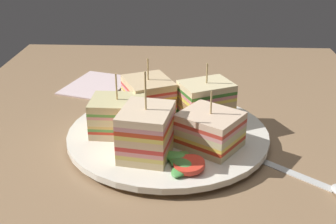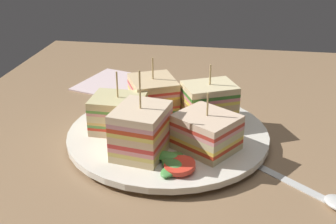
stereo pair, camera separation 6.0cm
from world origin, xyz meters
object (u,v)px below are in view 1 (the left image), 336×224
sandwich_wedge_4 (118,116)px  plate (168,135)px  sandwich_wedge_2 (206,101)px  chip_pile (178,129)px  sandwich_wedge_3 (149,96)px  napkin (97,85)px  sandwich_wedge_1 (210,130)px  sandwich_wedge_0 (146,132)px  spoon (332,187)px

sandwich_wedge_4 → plate: bearing=6.2°
sandwich_wedge_2 → chip_pile: bearing=31.5°
plate → sandwich_wedge_3: sandwich_wedge_3 is taller
sandwich_wedge_3 → sandwich_wedge_4: (6.75, -3.66, -0.21)cm
sandwich_wedge_4 → napkin: size_ratio=0.67×
sandwich_wedge_2 → chip_pile: 7.36cm
sandwich_wedge_1 → sandwich_wedge_4: 13.09cm
sandwich_wedge_2 → chip_pile: size_ratio=1.24×
sandwich_wedge_3 → sandwich_wedge_0: bearing=-21.1°
sandwich_wedge_0 → sandwich_wedge_1: sandwich_wedge_0 is taller
sandwich_wedge_0 → napkin: sandwich_wedge_0 is taller
sandwich_wedge_1 → spoon: 16.38cm
sandwich_wedge_0 → chip_pile: size_ratio=1.56×
napkin → sandwich_wedge_0: bearing=23.8°
sandwich_wedge_1 → sandwich_wedge_4: bearing=18.6°
sandwich_wedge_2 → napkin: (-16.79, -20.04, -4.20)cm
sandwich_wedge_3 → sandwich_wedge_4: bearing=-53.5°
plate → chip_pile: bearing=44.2°
spoon → napkin: (-32.37, -34.63, -0.16)cm
sandwich_wedge_4 → napkin: bearing=110.7°
sandwich_wedge_1 → napkin: (-25.26, -20.32, -3.71)cm
sandwich_wedge_1 → sandwich_wedge_3: (-10.20, -8.97, 0.34)cm
sandwich_wedge_1 → sandwich_wedge_2: sandwich_wedge_2 is taller
sandwich_wedge_0 → napkin: bearing=33.5°
sandwich_wedge_2 → spoon: bearing=107.7°
sandwich_wedge_2 → sandwich_wedge_3: (-1.73, -8.70, -0.15)cm
sandwich_wedge_2 → spoon: (15.59, 14.59, -4.04)cm
sandwich_wedge_0 → napkin: 30.67cm
plate → sandwich_wedge_4: (0.59, -6.95, 3.13)cm
sandwich_wedge_1 → spoon: (7.12, 14.31, -3.55)cm
sandwich_wedge_2 → sandwich_wedge_3: size_ratio=0.96×
plate → sandwich_wedge_4: bearing=-85.1°
plate → sandwich_wedge_3: bearing=-151.9°
plate → napkin: bearing=-145.4°
plate → spoon: (11.17, 19.99, -0.55)cm
sandwich_wedge_2 → chip_pile: (5.97, -3.90, -1.80)cm
sandwich_wedge_1 → sandwich_wedge_2: size_ratio=1.08×
chip_pile → sandwich_wedge_0: bearing=-38.1°
sandwich_wedge_1 → sandwich_wedge_2: (-8.47, -0.27, 0.49)cm
sandwich_wedge_1 → spoon: sandwich_wedge_1 is taller
sandwich_wedge_4 → spoon: bearing=-20.2°
sandwich_wedge_3 → napkin: sandwich_wedge_3 is taller
napkin → spoon: bearing=46.9°
sandwich_wedge_2 → sandwich_wedge_4: 13.34cm
chip_pile → napkin: bearing=-144.7°
sandwich_wedge_4 → chip_pile: sandwich_wedge_4 is taller
sandwich_wedge_1 → sandwich_wedge_4: sandwich_wedge_4 is taller
sandwich_wedge_1 → chip_pile: bearing=3.0°
sandwich_wedge_1 → sandwich_wedge_2: bearing=-54.2°
sandwich_wedge_3 → sandwich_wedge_2: bearing=53.7°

